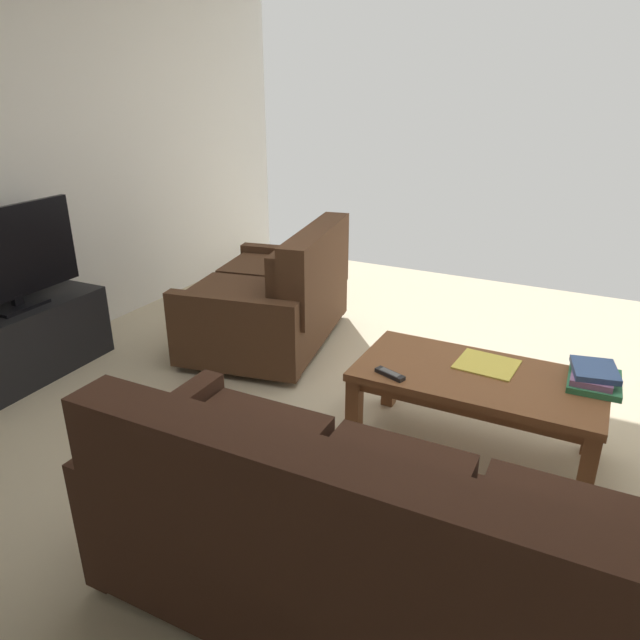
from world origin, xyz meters
The scene contains 10 objects.
ground_plane centered at (0.00, 0.00, 0.00)m, with size 5.62×5.69×0.01m, color beige.
wall_right centered at (2.81, 0.00, 1.27)m, with size 0.12×5.69×2.54m, color white.
sofa_main centered at (-0.13, 1.23, 0.37)m, with size 1.92×0.83×0.87m.
loveseat_near centered at (1.36, -0.69, 0.35)m, with size 1.09×1.42×0.86m.
coffee_table centered at (-0.21, 0.01, 0.38)m, with size 1.17×0.60×0.45m.
tv_stand centered at (2.50, 0.47, 0.24)m, with size 0.42×1.07×0.47m.
flat_tv centered at (2.50, 0.47, 0.80)m, with size 0.21×0.96×0.62m.
book_stack centered at (-0.71, -0.13, 0.49)m, with size 0.25×0.31×0.09m.
tv_remote centered at (0.16, 0.23, 0.46)m, with size 0.17×0.10×0.02m.
loose_magazine centered at (-0.23, -0.11, 0.45)m, with size 0.26×0.29×0.01m, color #E0CC4C.
Camera 1 is at (-0.67, 2.60, 1.76)m, focal length 32.64 mm.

